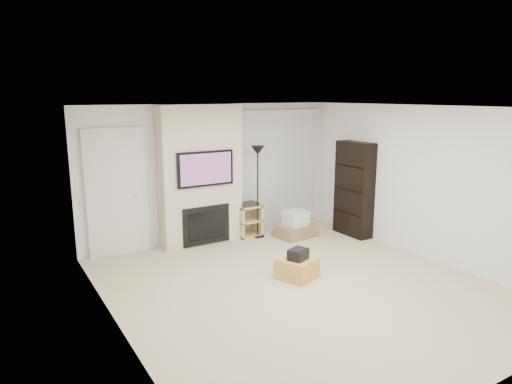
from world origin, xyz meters
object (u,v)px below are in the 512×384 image
box_stack (296,227)px  floor_lamp (258,166)px  ottoman (297,268)px  av_stand (248,218)px  bookshelf (354,189)px

box_stack → floor_lamp: bearing=148.8°
ottoman → av_stand: size_ratio=0.76×
box_stack → bookshelf: 1.33m
floor_lamp → bookshelf: (1.64, -0.85, -0.47)m
floor_lamp → av_stand: size_ratio=2.64×
av_stand → bookshelf: bookshelf is taller
av_stand → box_stack: 0.92m
box_stack → av_stand: bearing=146.4°
ottoman → floor_lamp: size_ratio=0.29×
floor_lamp → av_stand: bearing=137.2°
floor_lamp → box_stack: (0.62, -0.37, -1.18)m
box_stack → bookshelf: (1.02, -0.47, 0.71)m
ottoman → floor_lamp: 2.42m
ottoman → av_stand: (0.42, 2.14, 0.20)m
ottoman → box_stack: (1.17, 1.64, 0.04)m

